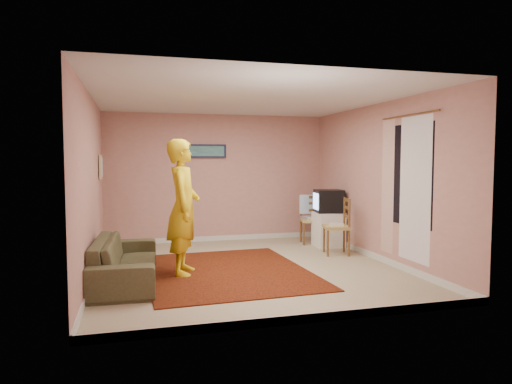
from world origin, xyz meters
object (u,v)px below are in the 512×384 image
object	(u,v)px
chair_b	(336,220)
person	(183,207)
chair_a	(312,214)
sofa	(125,260)
tv_cabinet	(328,229)
crt_tv	(329,201)

from	to	relation	value
chair_b	person	world-z (taller)	person
chair_a	chair_b	world-z (taller)	chair_b
sofa	tv_cabinet	bearing A→B (deg)	-63.43
tv_cabinet	person	world-z (taller)	person
chair_a	sofa	bearing A→B (deg)	-139.53
chair_b	person	bearing A→B (deg)	-61.84
tv_cabinet	person	distance (m)	3.32
tv_cabinet	chair_b	world-z (taller)	chair_b
crt_tv	chair_a	xyz separation A→B (m)	(-0.19, 0.38, -0.30)
chair_b	person	distance (m)	2.87
crt_tv	tv_cabinet	bearing A→B (deg)	-0.00
crt_tv	chair_b	size ratio (longest dim) A/B	1.04
crt_tv	person	bearing A→B (deg)	-145.97
person	sofa	bearing A→B (deg)	117.98
chair_a	chair_b	bearing A→B (deg)	-78.10
tv_cabinet	chair_b	bearing A→B (deg)	-103.50
tv_cabinet	chair_a	bearing A→B (deg)	116.81
tv_cabinet	chair_a	world-z (taller)	chair_a
chair_a	sofa	xyz separation A→B (m)	(-3.56, -2.03, -0.28)
chair_a	sofa	distance (m)	4.11
chair_a	sofa	size ratio (longest dim) A/B	0.25
tv_cabinet	crt_tv	bearing A→B (deg)	171.90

